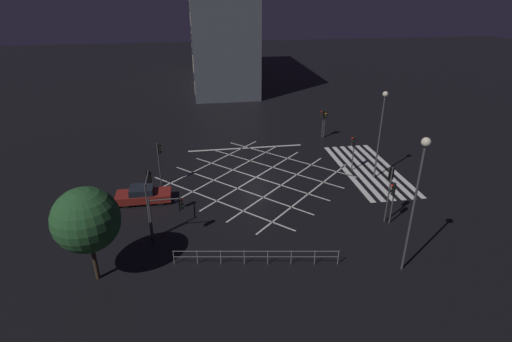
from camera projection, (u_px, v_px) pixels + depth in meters
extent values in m
plane|color=black|center=(256.00, 177.00, 37.17)|extent=(200.00, 200.00, 0.00)
cube|color=silver|center=(346.00, 171.00, 38.41)|extent=(12.49, 0.50, 0.01)
cube|color=silver|center=(355.00, 170.00, 38.54)|extent=(12.49, 0.50, 0.01)
cube|color=silver|center=(364.00, 170.00, 38.66)|extent=(12.49, 0.50, 0.01)
cube|color=silver|center=(373.00, 169.00, 38.79)|extent=(12.49, 0.50, 0.01)
cube|color=silver|center=(382.00, 169.00, 38.92)|extent=(12.49, 0.50, 0.01)
cube|color=silver|center=(390.00, 168.00, 39.04)|extent=(12.49, 0.50, 0.01)
cube|color=silver|center=(288.00, 158.00, 41.23)|extent=(10.89, 10.89, 0.01)
cube|color=silver|center=(308.00, 194.00, 34.21)|extent=(10.89, 10.89, 0.01)
cube|color=silver|center=(273.00, 167.00, 39.20)|extent=(10.89, 10.89, 0.01)
cube|color=silver|center=(281.00, 185.00, 35.69)|extent=(10.89, 10.89, 0.01)
cube|color=silver|center=(256.00, 177.00, 37.17)|extent=(10.89, 10.89, 0.01)
cube|color=silver|center=(256.00, 177.00, 37.17)|extent=(10.89, 10.89, 0.01)
cube|color=silver|center=(237.00, 188.00, 35.13)|extent=(10.89, 10.89, 0.01)
cube|color=silver|center=(233.00, 170.00, 38.65)|extent=(10.89, 10.89, 0.01)
cube|color=silver|center=(217.00, 201.00, 33.10)|extent=(10.89, 10.89, 0.01)
cube|color=silver|center=(211.00, 163.00, 40.13)|extent=(10.89, 10.89, 0.01)
cube|color=silver|center=(245.00, 148.00, 43.82)|extent=(0.30, 12.49, 0.01)
cube|color=#4C515B|center=(219.00, 26.00, 70.46)|extent=(30.74, 10.00, 19.49)
cube|color=beige|center=(193.00, 59.00, 85.07)|extent=(1.40, 0.06, 1.80)
cube|color=beige|center=(193.00, 62.00, 81.63)|extent=(1.40, 0.06, 1.80)
cube|color=black|center=(193.00, 65.00, 78.19)|extent=(1.40, 0.06, 1.80)
cube|color=beige|center=(193.00, 69.00, 74.74)|extent=(1.40, 0.06, 1.80)
cube|color=beige|center=(194.00, 73.00, 71.30)|extent=(1.40, 0.06, 1.80)
cube|color=black|center=(194.00, 77.00, 67.86)|extent=(1.40, 0.06, 1.80)
cube|color=black|center=(194.00, 82.00, 64.42)|extent=(1.40, 0.06, 1.80)
cube|color=beige|center=(195.00, 88.00, 60.98)|extent=(1.40, 0.06, 1.80)
cube|color=beige|center=(191.00, 43.00, 83.67)|extent=(1.40, 0.06, 1.80)
cube|color=black|center=(192.00, 45.00, 80.23)|extent=(1.40, 0.06, 1.80)
cube|color=beige|center=(192.00, 48.00, 76.79)|extent=(1.40, 0.06, 1.80)
cube|color=beige|center=(192.00, 51.00, 73.35)|extent=(1.40, 0.06, 1.80)
cube|color=black|center=(192.00, 54.00, 69.91)|extent=(1.40, 0.06, 1.80)
cube|color=black|center=(193.00, 58.00, 66.47)|extent=(1.40, 0.06, 1.80)
cube|color=beige|center=(193.00, 62.00, 63.03)|extent=(1.40, 0.06, 1.80)
cube|color=beige|center=(193.00, 66.00, 59.59)|extent=(1.40, 0.06, 1.80)
cube|color=black|center=(190.00, 26.00, 82.28)|extent=(1.40, 0.06, 1.80)
cube|color=black|center=(191.00, 28.00, 78.84)|extent=(1.40, 0.06, 1.80)
cube|color=black|center=(191.00, 30.00, 75.40)|extent=(1.40, 0.06, 1.80)
cube|color=black|center=(191.00, 32.00, 71.96)|extent=(1.40, 0.06, 1.80)
cube|color=black|center=(191.00, 34.00, 68.52)|extent=(1.40, 0.06, 1.80)
cube|color=beige|center=(191.00, 37.00, 65.08)|extent=(1.40, 0.06, 1.80)
cube|color=black|center=(192.00, 40.00, 61.64)|extent=(1.40, 0.06, 1.80)
cube|color=black|center=(192.00, 43.00, 58.19)|extent=(1.40, 0.06, 1.80)
cube|color=black|center=(189.00, 9.00, 80.88)|extent=(1.40, 0.06, 1.80)
cube|color=black|center=(189.00, 10.00, 77.44)|extent=(1.40, 0.06, 1.80)
cube|color=black|center=(189.00, 11.00, 74.00)|extent=(1.40, 0.06, 1.80)
cube|color=black|center=(190.00, 12.00, 70.56)|extent=(1.40, 0.06, 1.80)
cube|color=beige|center=(190.00, 14.00, 67.12)|extent=(1.40, 0.06, 1.80)
cube|color=black|center=(190.00, 15.00, 63.68)|extent=(1.40, 0.06, 1.80)
cube|color=black|center=(190.00, 17.00, 60.24)|extent=(1.40, 0.06, 1.80)
cube|color=beige|center=(190.00, 19.00, 56.80)|extent=(1.40, 0.06, 1.80)
cylinder|color=#424244|center=(159.00, 165.00, 34.96)|extent=(0.11, 0.11, 3.95)
cube|color=black|center=(159.00, 149.00, 34.35)|extent=(0.28, 0.16, 0.90)
sphere|color=black|center=(160.00, 146.00, 34.24)|extent=(0.18, 0.18, 0.18)
sphere|color=orange|center=(160.00, 149.00, 34.37)|extent=(0.18, 0.18, 0.18)
sphere|color=black|center=(161.00, 152.00, 34.50)|extent=(0.18, 0.18, 0.18)
cube|color=black|center=(158.00, 149.00, 34.34)|extent=(0.36, 0.02, 0.98)
cylinder|color=#424244|center=(353.00, 153.00, 37.87)|extent=(0.11, 0.11, 3.49)
cube|color=black|center=(353.00, 141.00, 37.33)|extent=(0.28, 0.16, 0.90)
sphere|color=red|center=(353.00, 138.00, 37.18)|extent=(0.18, 0.18, 0.18)
sphere|color=black|center=(352.00, 141.00, 37.31)|extent=(0.18, 0.18, 0.18)
sphere|color=black|center=(352.00, 144.00, 37.44)|extent=(0.18, 0.18, 0.18)
cube|color=black|center=(354.00, 141.00, 37.34)|extent=(0.36, 0.02, 0.98)
cylinder|color=#424244|center=(323.00, 124.00, 46.03)|extent=(0.11, 0.11, 3.37)
cube|color=black|center=(322.00, 114.00, 45.51)|extent=(0.28, 0.16, 0.90)
sphere|color=red|center=(322.00, 112.00, 45.36)|extent=(0.18, 0.18, 0.18)
sphere|color=black|center=(321.00, 114.00, 45.49)|extent=(0.18, 0.18, 0.18)
sphere|color=black|center=(321.00, 117.00, 45.62)|extent=(0.18, 0.18, 0.18)
cube|color=black|center=(323.00, 114.00, 45.52)|extent=(0.36, 0.02, 0.98)
cylinder|color=#424244|center=(392.00, 203.00, 29.31)|extent=(0.11, 0.11, 3.37)
cube|color=black|center=(393.00, 189.00, 28.79)|extent=(0.28, 0.16, 0.90)
sphere|color=red|center=(392.00, 186.00, 28.65)|extent=(0.18, 0.18, 0.18)
sphere|color=black|center=(392.00, 189.00, 28.78)|extent=(0.18, 0.18, 0.18)
sphere|color=black|center=(391.00, 193.00, 28.91)|extent=(0.18, 0.18, 0.18)
cube|color=black|center=(394.00, 189.00, 28.81)|extent=(0.36, 0.02, 0.98)
cylinder|color=#424244|center=(388.00, 195.00, 29.24)|extent=(0.11, 0.11, 4.50)
cube|color=black|center=(391.00, 173.00, 28.62)|extent=(0.16, 0.28, 0.90)
sphere|color=black|center=(391.00, 169.00, 28.59)|extent=(0.18, 0.18, 0.18)
sphere|color=black|center=(390.00, 172.00, 28.72)|extent=(0.18, 0.18, 0.18)
sphere|color=green|center=(390.00, 176.00, 28.84)|extent=(0.18, 0.18, 0.18)
cube|color=black|center=(392.00, 174.00, 28.54)|extent=(0.02, 0.36, 0.98)
cylinder|color=#424244|center=(324.00, 123.00, 46.06)|extent=(0.11, 0.11, 3.50)
cube|color=black|center=(326.00, 113.00, 45.41)|extent=(0.16, 0.28, 0.90)
sphere|color=black|center=(326.00, 111.00, 45.18)|extent=(0.18, 0.18, 0.18)
sphere|color=orange|center=(326.00, 114.00, 45.31)|extent=(0.18, 0.18, 0.18)
sphere|color=black|center=(326.00, 116.00, 45.44)|extent=(0.18, 0.18, 0.18)
cube|color=black|center=(325.00, 113.00, 45.49)|extent=(0.02, 0.36, 0.98)
cylinder|color=#424244|center=(151.00, 219.00, 27.46)|extent=(0.11, 0.11, 3.22)
cylinder|color=#424244|center=(164.00, 200.00, 26.99)|extent=(0.09, 2.09, 0.09)
cube|color=black|center=(181.00, 204.00, 27.33)|extent=(0.28, 0.16, 0.90)
sphere|color=red|center=(182.00, 200.00, 27.21)|extent=(0.18, 0.18, 0.18)
sphere|color=black|center=(182.00, 204.00, 27.34)|extent=(0.18, 0.18, 0.18)
sphere|color=black|center=(183.00, 208.00, 27.47)|extent=(0.18, 0.18, 0.18)
cube|color=black|center=(179.00, 204.00, 27.31)|extent=(0.36, 0.02, 0.98)
cylinder|color=#424244|center=(148.00, 212.00, 27.31)|extent=(0.11, 0.11, 4.27)
cylinder|color=#424244|center=(147.00, 178.00, 27.58)|extent=(2.48, 0.09, 0.09)
cube|color=black|center=(149.00, 177.00, 28.88)|extent=(0.16, 0.28, 0.90)
sphere|color=black|center=(149.00, 172.00, 28.85)|extent=(0.18, 0.18, 0.18)
sphere|color=black|center=(149.00, 176.00, 28.98)|extent=(0.18, 0.18, 0.18)
sphere|color=green|center=(150.00, 180.00, 29.11)|extent=(0.18, 0.18, 0.18)
cube|color=black|center=(149.00, 177.00, 28.80)|extent=(0.02, 0.36, 0.98)
cylinder|color=#424244|center=(379.00, 138.00, 35.51)|extent=(0.14, 0.14, 7.72)
sphere|color=#F4EAC6|center=(385.00, 94.00, 33.81)|extent=(0.48, 0.48, 0.48)
cylinder|color=#424244|center=(413.00, 212.00, 23.39)|extent=(0.14, 0.14, 8.39)
sphere|color=#F4EAC6|center=(426.00, 142.00, 21.55)|extent=(0.53, 0.53, 0.53)
cylinder|color=#38281C|center=(95.00, 260.00, 23.80)|extent=(0.25, 0.25, 2.73)
sphere|color=#235128|center=(86.00, 220.00, 22.62)|extent=(3.83, 3.83, 3.83)
cube|color=maroon|center=(144.00, 196.00, 32.77)|extent=(1.83, 4.43, 0.62)
cube|color=black|center=(142.00, 190.00, 32.51)|extent=(1.61, 1.86, 0.52)
sphere|color=white|center=(171.00, 192.00, 33.60)|extent=(0.16, 0.16, 0.16)
sphere|color=white|center=(170.00, 198.00, 32.59)|extent=(0.16, 0.16, 0.16)
cylinder|color=black|center=(162.00, 192.00, 33.74)|extent=(0.20, 0.69, 0.69)
cylinder|color=black|center=(160.00, 201.00, 32.32)|extent=(0.20, 0.69, 0.69)
cylinder|color=black|center=(128.00, 195.00, 33.36)|extent=(0.20, 0.69, 0.69)
cylinder|color=black|center=(125.00, 204.00, 31.93)|extent=(0.20, 0.69, 0.69)
cylinder|color=gray|center=(174.00, 258.00, 25.36)|extent=(0.05, 0.05, 1.05)
cylinder|color=gray|center=(197.00, 258.00, 25.36)|extent=(0.05, 0.05, 1.05)
cylinder|color=gray|center=(221.00, 258.00, 25.36)|extent=(0.05, 0.05, 1.05)
cylinder|color=gray|center=(244.00, 258.00, 25.36)|extent=(0.05, 0.05, 1.05)
cylinder|color=gray|center=(268.00, 258.00, 25.36)|extent=(0.05, 0.05, 1.05)
cylinder|color=gray|center=(291.00, 258.00, 25.36)|extent=(0.05, 0.05, 1.05)
cylinder|color=gray|center=(315.00, 258.00, 25.36)|extent=(0.05, 0.05, 1.05)
cylinder|color=gray|center=(338.00, 258.00, 25.36)|extent=(0.05, 0.05, 1.05)
cylinder|color=gray|center=(256.00, 251.00, 25.16)|extent=(1.66, 10.35, 0.04)
cylinder|color=gray|center=(256.00, 257.00, 25.34)|extent=(1.66, 10.35, 0.04)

